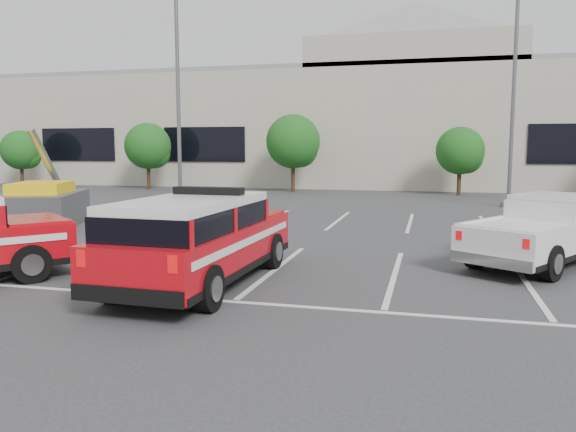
# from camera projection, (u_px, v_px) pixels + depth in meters

# --- Properties ---
(ground) EXTENTS (120.00, 120.00, 0.00)m
(ground) POSITION_uv_depth(u_px,v_px,m) (276.00, 269.00, 12.94)
(ground) COLOR #313133
(ground) RESTS_ON ground
(stall_markings) EXTENTS (23.00, 15.00, 0.01)m
(stall_markings) POSITION_uv_depth(u_px,v_px,m) (315.00, 238.00, 17.27)
(stall_markings) COLOR silver
(stall_markings) RESTS_ON ground
(convention_building) EXTENTS (60.00, 16.99, 13.20)m
(convention_building) POSITION_uv_depth(u_px,v_px,m) (389.00, 122.00, 42.97)
(convention_building) COLOR #B5AB99
(convention_building) RESTS_ON ground
(tree_far_left) EXTENTS (2.77, 2.77, 3.99)m
(tree_far_left) POSITION_uv_depth(u_px,v_px,m) (22.00, 151.00, 39.96)
(tree_far_left) COLOR #3F2B19
(tree_far_left) RESTS_ON ground
(tree_left) EXTENTS (3.07, 3.07, 4.42)m
(tree_left) POSITION_uv_depth(u_px,v_px,m) (149.00, 148.00, 37.47)
(tree_left) COLOR #3F2B19
(tree_left) RESTS_ON ground
(tree_mid_left) EXTENTS (3.37, 3.37, 4.85)m
(tree_mid_left) POSITION_uv_depth(u_px,v_px,m) (295.00, 143.00, 34.98)
(tree_mid_left) COLOR #3F2B19
(tree_mid_left) RESTS_ON ground
(tree_mid_right) EXTENTS (2.77, 2.77, 3.99)m
(tree_mid_right) POSITION_uv_depth(u_px,v_px,m) (462.00, 152.00, 32.59)
(tree_mid_right) COLOR #3F2B19
(tree_mid_right) RESTS_ON ground
(light_pole_left) EXTENTS (0.90, 0.60, 10.24)m
(light_pole_left) POSITION_uv_depth(u_px,v_px,m) (178.00, 95.00, 25.82)
(light_pole_left) COLOR #59595E
(light_pole_left) RESTS_ON ground
(light_pole_mid) EXTENTS (0.90, 0.60, 10.24)m
(light_pole_mid) POSITION_uv_depth(u_px,v_px,m) (513.00, 95.00, 25.98)
(light_pole_mid) COLOR #59595E
(light_pole_mid) RESTS_ON ground
(fire_chief_suv) EXTENTS (2.23, 5.68, 1.98)m
(fire_chief_suv) POSITION_uv_depth(u_px,v_px,m) (200.00, 246.00, 11.39)
(fire_chief_suv) COLOR #B50811
(fire_chief_suv) RESTS_ON ground
(white_pickup) EXTENTS (4.52, 5.53, 1.65)m
(white_pickup) POSITION_uv_depth(u_px,v_px,m) (547.00, 237.00, 13.52)
(white_pickup) COLOR silver
(white_pickup) RESTS_ON ground
(utility_rig) EXTENTS (3.70, 4.87, 3.54)m
(utility_rig) POSITION_uv_depth(u_px,v_px,m) (38.00, 207.00, 19.89)
(utility_rig) COLOR #59595E
(utility_rig) RESTS_ON ground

